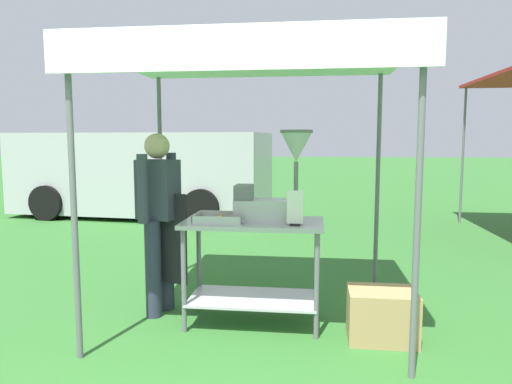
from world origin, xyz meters
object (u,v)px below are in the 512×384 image
(menu_sign, at_px, (295,211))
(van_silver, at_px, (144,173))
(donut_tray, at_px, (222,220))
(supply_crate, at_px, (382,315))
(vendor, at_px, (159,214))
(stall_canopy, at_px, (255,65))
(donut_fryer, at_px, (276,187))
(donut_cart, at_px, (253,251))

(menu_sign, distance_m, van_silver, 6.50)
(donut_tray, distance_m, supply_crate, 1.47)
(donut_tray, bearing_deg, van_silver, 116.35)
(vendor, distance_m, supply_crate, 2.05)
(menu_sign, distance_m, supply_crate, 1.06)
(vendor, bearing_deg, van_silver, 111.91)
(donut_tray, xyz_separation_m, supply_crate, (1.28, -0.10, -0.71))
(stall_canopy, height_order, donut_fryer, stall_canopy)
(stall_canopy, height_order, supply_crate, stall_canopy)
(supply_crate, bearing_deg, van_silver, 125.57)
(donut_cart, bearing_deg, supply_crate, -11.08)
(menu_sign, relative_size, vendor, 0.17)
(donut_cart, height_order, supply_crate, donut_cart)
(donut_cart, height_order, donut_fryer, donut_fryer)
(donut_fryer, relative_size, van_silver, 0.14)
(donut_cart, distance_m, vendor, 0.91)
(donut_tray, xyz_separation_m, donut_fryer, (0.44, 0.10, 0.26))
(vendor, bearing_deg, donut_tray, -21.42)
(donut_fryer, xyz_separation_m, supply_crate, (0.84, -0.21, -0.97))
(donut_tray, bearing_deg, supply_crate, -4.60)
(donut_tray, bearing_deg, stall_canopy, 38.98)
(menu_sign, bearing_deg, vendor, 165.30)
(donut_cart, xyz_separation_m, menu_sign, (0.35, -0.18, 0.38))
(donut_tray, distance_m, menu_sign, 0.61)
(supply_crate, bearing_deg, donut_fryer, 166.24)
(stall_canopy, height_order, van_silver, stall_canopy)
(menu_sign, distance_m, vendor, 1.25)
(supply_crate, bearing_deg, donut_cart, 168.92)
(vendor, xyz_separation_m, van_silver, (-2.12, 5.27, -0.03))
(donut_tray, distance_m, vendor, 0.65)
(donut_fryer, xyz_separation_m, vendor, (-1.05, 0.14, -0.26))
(stall_canopy, xyz_separation_m, supply_crate, (1.04, -0.30, -1.97))
(stall_canopy, bearing_deg, supply_crate, -16.25)
(donut_tray, relative_size, van_silver, 0.08)
(menu_sign, relative_size, supply_crate, 0.53)
(menu_sign, height_order, van_silver, van_silver)
(van_silver, bearing_deg, supply_crate, -54.43)
(donut_fryer, bearing_deg, donut_cart, -178.89)
(menu_sign, bearing_deg, donut_tray, 172.57)
(donut_cart, bearing_deg, menu_sign, -26.71)
(donut_fryer, relative_size, supply_crate, 1.44)
(stall_canopy, xyz_separation_m, menu_sign, (0.35, -0.28, -1.16))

